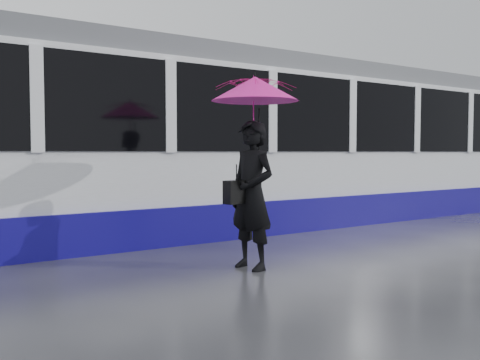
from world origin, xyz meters
TOP-DOWN VIEW (x-y plane):
  - ground at (0.00, 0.00)m, footprint 90.00×90.00m
  - rails at (0.00, 2.50)m, footprint 34.00×1.51m
  - tram at (-0.38, 2.50)m, footprint 26.00×2.56m
  - woman at (-0.76, -0.74)m, footprint 0.56×0.75m
  - umbrella at (-0.71, -0.74)m, footprint 1.28×1.28m
  - handbag at (-0.98, -0.72)m, footprint 0.36×0.20m

SIDE VIEW (x-z plane):
  - ground at x=0.00m, z-range 0.00..0.00m
  - rails at x=0.00m, z-range 0.00..0.02m
  - woman at x=-0.76m, z-range 0.00..1.89m
  - handbag at x=-0.98m, z-range 0.75..1.23m
  - tram at x=-0.38m, z-range -0.04..3.31m
  - umbrella at x=-0.71m, z-range 1.43..2.71m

